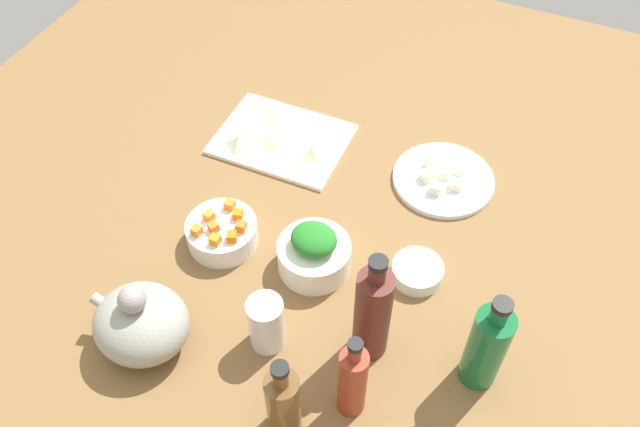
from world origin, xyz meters
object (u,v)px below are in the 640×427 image
bottle_3 (283,402)px  drinking_glass_0 (266,323)px  bowl_greens (314,256)px  bottle_2 (487,347)px  bottle_0 (373,313)px  plate_tofu (443,179)px  cutting_board (282,139)px  teapot (141,323)px  bowl_carrots (222,233)px  bottle_1 (352,381)px  bowl_small_side (417,271)px

bottle_3 → drinking_glass_0: (9.35, -12.34, -2.18)cm
bowl_greens → bottle_2: size_ratio=0.62×
bottle_0 → bottle_3: (7.24, 18.63, -2.90)cm
plate_tofu → bowl_greens: (15.87, 31.42, 2.59)cm
bowl_greens → bottle_2: bearing=165.3°
bowl_greens → cutting_board: bearing=-53.7°
cutting_board → drinking_glass_0: size_ratio=2.48×
teapot → bottle_3: 29.06cm
cutting_board → bottle_3: bearing=116.7°
cutting_board → bowl_greens: size_ratio=2.06×
bowl_carrots → teapot: teapot is taller
teapot → bottle_1: (-37.23, -3.65, 2.72)cm
bowl_small_side → bottle_1: (1.63, 28.74, 7.05)cm
bottle_1 → bottle_3: bottle_1 is taller
bowl_small_side → drinking_glass_0: bearing=50.6°
bowl_greens → bowl_small_side: bowl_greens is taller
bottle_1 → bottle_3: bearing=40.6°
bowl_greens → teapot: bearing=52.8°
bottle_0 → bottle_1: bearing=96.1°
plate_tofu → bottle_1: (-1.16, 54.34, 8.04)cm
cutting_board → bottle_2: bearing=145.9°
bowl_greens → bottle_2: 36.17cm
bottle_2 → plate_tofu: bearing=-65.3°
bowl_carrots → bottle_2: bearing=172.2°
bowl_small_side → bottle_0: (2.85, 17.37, 9.23)cm
teapot → bottle_0: bearing=-157.4°
plate_tofu → bottle_1: 54.95cm
plate_tofu → bowl_small_side: bearing=96.2°
plate_tofu → bowl_greens: bearing=63.2°
bowl_greens → teapot: size_ratio=0.76×
teapot → bottle_0: size_ratio=0.72×
cutting_board → bowl_small_side: bearing=150.2°
bowl_greens → bottle_1: bottle_1 is taller
bowl_carrots → bowl_small_side: bowl_carrots is taller
bowl_small_side → bottle_1: 29.64cm
cutting_board → bottle_2: size_ratio=1.28×
cutting_board → bottle_0: size_ratio=1.13×
bowl_greens → bottle_0: bearing=143.8°
bottle_2 → teapot: bearing=17.8°
teapot → bowl_small_side: bearing=-140.2°
bottle_2 → bottle_1: bearing=38.5°
bottle_0 → bottle_2: (-18.64, -2.49, -1.40)cm
bowl_small_side → drinking_glass_0: (19.44, 23.66, 4.15)cm
bowl_carrots → bottle_3: bottle_3 is taller
bottle_2 → bowl_small_side: bearing=-43.3°
bowl_carrots → bottle_3: size_ratio=0.72×
teapot → bottle_3: size_ratio=0.94×
plate_tofu → drinking_glass_0: (16.65, 49.26, 5.14)cm
cutting_board → bowl_greens: 35.44cm
teapot → bottle_2: bearing=-162.2°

